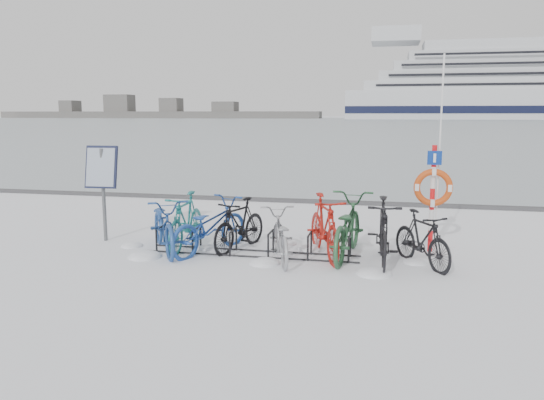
% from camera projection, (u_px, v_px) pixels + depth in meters
% --- Properties ---
extents(ground, '(900.00, 900.00, 0.00)m').
position_uv_depth(ground, '(252.00, 254.00, 9.86)').
color(ground, white).
rests_on(ground, ground).
extents(ice_sheet, '(400.00, 298.00, 0.02)m').
position_uv_depth(ice_sheet, '(378.00, 122.00, 159.45)').
color(ice_sheet, '#A6B2BB').
rests_on(ice_sheet, ground).
extents(quay_edge, '(400.00, 0.25, 0.10)m').
position_uv_depth(quay_edge, '(301.00, 201.00, 15.54)').
color(quay_edge, '#3F3F42').
rests_on(quay_edge, ground).
extents(bike_rack, '(4.00, 0.48, 0.46)m').
position_uv_depth(bike_rack, '(252.00, 245.00, 9.83)').
color(bike_rack, black).
rests_on(bike_rack, ground).
extents(info_board, '(0.66, 0.28, 1.95)m').
position_uv_depth(info_board, '(102.00, 173.00, 10.68)').
color(info_board, '#595B5E').
rests_on(info_board, ground).
extents(lifebuoy_station, '(0.70, 0.22, 3.66)m').
position_uv_depth(lifebuoy_station, '(433.00, 188.00, 9.83)').
color(lifebuoy_station, red).
rests_on(lifebuoy_station, ground).
extents(cruise_ferry, '(141.04, 26.59, 46.34)m').
position_uv_depth(cruise_ferry, '(515.00, 89.00, 221.31)').
color(cruise_ferry, silver).
rests_on(cruise_ferry, ground).
extents(shoreline, '(180.00, 12.00, 9.50)m').
position_uv_depth(shoreline, '(151.00, 113.00, 285.44)').
color(shoreline, '#515151').
rests_on(shoreline, ground).
extents(bike_0, '(1.72, 2.13, 1.09)m').
position_uv_depth(bike_0, '(164.00, 223.00, 10.05)').
color(bike_0, navy).
rests_on(bike_0, ground).
extents(bike_1, '(0.57, 1.86, 1.11)m').
position_uv_depth(bike_1, '(186.00, 220.00, 10.28)').
color(bike_1, '#1E7374').
rests_on(bike_1, ground).
extents(bike_2, '(1.45, 2.13, 1.06)m').
position_uv_depth(bike_2, '(210.00, 224.00, 9.98)').
color(bike_2, '#214AA1').
rests_on(bike_2, ground).
extents(bike_3, '(0.99, 1.76, 1.02)m').
position_uv_depth(bike_3, '(240.00, 223.00, 10.19)').
color(bike_3, black).
rests_on(bike_3, ground).
extents(bike_4, '(1.14, 1.89, 0.94)m').
position_uv_depth(bike_4, '(280.00, 234.00, 9.42)').
color(bike_4, gray).
rests_on(bike_4, ground).
extents(bike_5, '(1.21, 2.02, 1.18)m').
position_uv_depth(bike_5, '(324.00, 225.00, 9.62)').
color(bike_5, '#A61911').
rests_on(bike_5, ground).
extents(bike_6, '(1.01, 2.30, 1.17)m').
position_uv_depth(bike_6, '(347.00, 225.00, 9.66)').
color(bike_6, '#275734').
rests_on(bike_6, ground).
extents(bike_7, '(0.63, 1.98, 1.18)m').
position_uv_depth(bike_7, '(383.00, 230.00, 9.21)').
color(bike_7, black).
rests_on(bike_7, ground).
extents(bike_8, '(1.23, 1.64, 0.98)m').
position_uv_depth(bike_8, '(422.00, 237.00, 9.09)').
color(bike_8, black).
rests_on(bike_8, ground).
extents(snow_drifts, '(5.84, 2.16, 0.21)m').
position_uv_depth(snow_drifts, '(259.00, 258.00, 9.62)').
color(snow_drifts, white).
rests_on(snow_drifts, ground).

